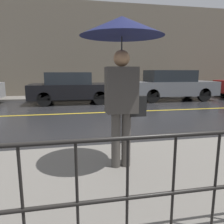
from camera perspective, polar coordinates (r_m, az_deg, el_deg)
name	(u,v)px	position (r m, az deg, el deg)	size (l,w,h in m)	color
ground_plane	(108,112)	(8.22, -1.01, -0.08)	(80.00, 80.00, 0.00)	#262628
sidewalk_near	(173,176)	(3.39, 15.72, -15.70)	(28.00, 2.76, 0.10)	slate
sidewalk_far	(94,97)	(12.82, -4.77, 3.99)	(28.00, 1.65, 0.10)	slate
lane_marking	(108,112)	(8.22, -1.01, -0.05)	(25.20, 0.12, 0.01)	gold
building_storefront	(91,50)	(13.76, -5.43, 15.75)	(28.00, 0.30, 5.53)	#706656
pedestrian	(122,47)	(3.15, 2.64, 16.52)	(1.16, 1.16, 2.16)	#4C4742
car_black	(71,88)	(10.75, -10.63, 6.30)	(3.96, 1.91, 1.48)	black
car_grey	(171,85)	(12.00, 15.23, 6.79)	(4.48, 1.77, 1.58)	slate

